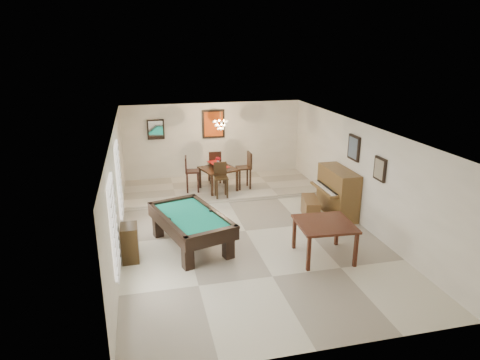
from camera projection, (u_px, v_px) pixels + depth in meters
name	position (u px, v px, depth m)	size (l,w,h in m)	color
ground_plane	(246.00, 231.00, 10.71)	(6.00, 9.00, 0.02)	beige
wall_back	(214.00, 141.00, 14.47)	(6.00, 0.04, 2.60)	silver
wall_front	(322.00, 276.00, 6.14)	(6.00, 0.04, 2.60)	silver
wall_left	(117.00, 191.00, 9.65)	(0.04, 9.00, 2.60)	silver
wall_right	(359.00, 173.00, 10.96)	(0.04, 9.00, 2.60)	silver
ceiling	(246.00, 128.00, 9.90)	(6.00, 9.00, 0.04)	white
dining_step	(221.00, 188.00, 13.69)	(6.00, 2.50, 0.12)	beige
window_left_front	(114.00, 226.00, 7.58)	(0.06, 1.00, 1.70)	white
window_left_rear	(119.00, 179.00, 10.18)	(0.06, 1.00, 1.70)	white
pool_table	(191.00, 231.00, 9.79)	(1.24, 2.29, 0.76)	black
square_table	(324.00, 240.00, 9.29)	(1.17, 1.17, 0.81)	#35170D
upright_piano	(333.00, 192.00, 11.53)	(0.86, 1.53, 1.28)	brown
piano_bench	(310.00, 208.00, 11.46)	(0.37, 0.95, 0.53)	brown
apothecary_chest	(130.00, 243.00, 9.17)	(0.35, 0.53, 0.80)	black
dining_table	(218.00, 177.00, 13.22)	(0.98, 0.98, 0.81)	black
flower_vase	(218.00, 161.00, 13.06)	(0.14, 0.14, 0.24)	#AC0E15
dining_chair_south	(221.00, 180.00, 12.54)	(0.38, 0.38, 1.03)	black
dining_chair_north	(214.00, 166.00, 13.88)	(0.39, 0.39, 1.07)	black
dining_chair_west	(192.00, 174.00, 13.02)	(0.41, 0.41, 1.10)	black
dining_chair_east	(244.00, 171.00, 13.30)	(0.42, 0.42, 1.14)	black
chandelier	(220.00, 122.00, 12.99)	(0.44, 0.44, 0.60)	#FFE5B2
back_painting	(213.00, 124.00, 14.25)	(0.75, 0.06, 0.95)	#D84C14
back_mirror	(156.00, 129.00, 13.86)	(0.55, 0.06, 0.65)	white
right_picture_upper	(354.00, 148.00, 11.04)	(0.06, 0.55, 0.65)	slate
right_picture_lower	(380.00, 169.00, 9.90)	(0.06, 0.45, 0.55)	gray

